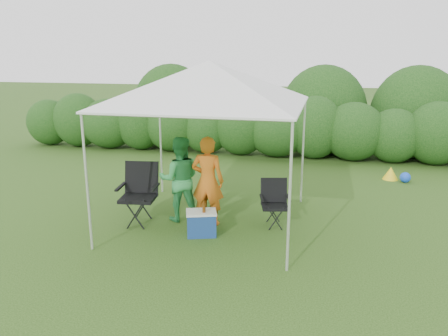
% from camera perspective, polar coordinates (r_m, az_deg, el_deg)
% --- Properties ---
extents(ground, '(70.00, 70.00, 0.00)m').
position_cam_1_polar(ground, '(7.46, -2.74, -8.47)').
color(ground, '#34571B').
extents(hedge, '(15.50, 1.53, 1.80)m').
position_cam_1_polar(hedge, '(12.89, 5.00, 5.22)').
color(hedge, '#224C18').
rests_on(hedge, ground).
extents(canopy, '(3.10, 3.10, 2.83)m').
position_cam_1_polar(canopy, '(7.35, -1.89, 11.03)').
color(canopy, silver).
rests_on(canopy, ground).
extents(chair_right, '(0.58, 0.55, 0.82)m').
position_cam_1_polar(chair_right, '(7.71, 6.60, -4.10)').
color(chair_right, black).
rests_on(chair_right, ground).
extents(chair_left, '(0.73, 0.68, 1.08)m').
position_cam_1_polar(chair_left, '(7.88, -10.97, -2.73)').
color(chair_left, black).
rests_on(chair_left, ground).
extents(man, '(0.58, 0.39, 1.58)m').
position_cam_1_polar(man, '(7.59, -2.15, -1.70)').
color(man, '#CA6117').
rests_on(man, ground).
extents(woman, '(0.89, 0.78, 1.53)m').
position_cam_1_polar(woman, '(7.83, -5.81, -1.44)').
color(woman, green).
rests_on(woman, ground).
extents(cooler, '(0.59, 0.50, 0.42)m').
position_cam_1_polar(cooler, '(7.31, -2.98, -7.19)').
color(cooler, navy).
rests_on(cooler, ground).
extents(bottle, '(0.06, 0.06, 0.21)m').
position_cam_1_polar(bottle, '(7.15, -2.64, -5.02)').
color(bottle, '#592D0C').
rests_on(bottle, cooler).
extents(lawn_toy, '(0.61, 0.51, 0.30)m').
position_cam_1_polar(lawn_toy, '(11.19, 21.36, -0.77)').
color(lawn_toy, yellow).
rests_on(lawn_toy, ground).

